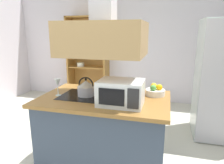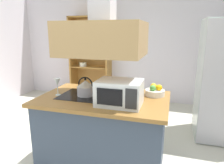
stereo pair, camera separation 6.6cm
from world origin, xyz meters
TOP-DOWN VIEW (x-y plane):
  - wall_back at (0.00, 3.00)m, footprint 6.00×0.12m
  - kitchen_island at (0.11, 0.25)m, footprint 1.49×0.96m
  - range_hood at (0.11, 0.25)m, footprint 0.90×0.70m
  - dish_cabinet at (-1.09, 2.78)m, footprint 0.98×0.40m
  - kettle at (-0.12, 0.25)m, footprint 0.20×0.20m
  - cutting_board at (0.20, 0.55)m, footprint 0.35×0.26m
  - microwave at (0.35, 0.06)m, footprint 0.46×0.35m
  - wine_glass_on_counter at (-0.45, 0.17)m, footprint 0.08×0.08m
  - fruit_bowl at (0.67, 0.49)m, footprint 0.23×0.23m

SIDE VIEW (x-z plane):
  - kitchen_island at x=0.11m, z-range 0.00..0.90m
  - dish_cabinet at x=-1.09m, z-range -0.11..1.89m
  - cutting_board at x=0.20m, z-range 0.90..0.92m
  - fruit_bowl at x=0.67m, z-range 0.88..1.02m
  - kettle at x=-0.12m, z-range 0.88..1.11m
  - microwave at x=0.35m, z-range 0.90..1.16m
  - wine_glass_on_counter at x=-0.45m, z-range 0.95..1.16m
  - wall_back at x=0.00m, z-range 0.00..2.70m
  - range_hood at x=0.11m, z-range 1.04..2.35m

